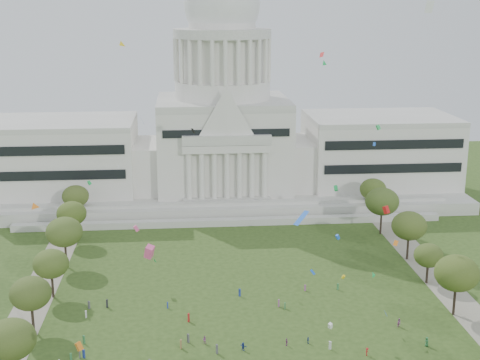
# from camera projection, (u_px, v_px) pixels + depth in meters

# --- Properties ---
(capitol) EXTENTS (160.00, 64.50, 91.30)m
(capitol) POSITION_uv_depth(u_px,v_px,m) (223.00, 134.00, 228.26)
(capitol) COLOR #B7B6AC
(capitol) RESTS_ON ground
(path_left) EXTENTS (8.00, 160.00, 0.04)m
(path_left) POSITION_uv_depth(u_px,v_px,m) (32.00, 305.00, 149.51)
(path_left) COLOR gray
(path_left) RESTS_ON ground
(path_right) EXTENTS (8.00, 160.00, 0.04)m
(path_right) POSITION_uv_depth(u_px,v_px,m) (448.00, 290.00, 157.40)
(path_right) COLOR gray
(path_right) RESTS_ON ground
(row_tree_l_1) EXTENTS (8.86, 8.86, 12.59)m
(row_tree_l_1) POSITION_uv_depth(u_px,v_px,m) (11.00, 340.00, 115.80)
(row_tree_l_1) COLOR black
(row_tree_l_1) RESTS_ON ground
(row_tree_l_2) EXTENTS (8.42, 8.42, 11.97)m
(row_tree_l_2) POSITION_uv_depth(u_px,v_px,m) (31.00, 293.00, 135.36)
(row_tree_l_2) COLOR black
(row_tree_l_2) RESTS_ON ground
(row_tree_r_2) EXTENTS (9.55, 9.55, 13.58)m
(row_tree_r_2) POSITION_uv_depth(u_px,v_px,m) (457.00, 273.00, 142.52)
(row_tree_r_2) COLOR black
(row_tree_r_2) RESTS_ON ground
(row_tree_l_3) EXTENTS (8.12, 8.12, 11.55)m
(row_tree_l_3) POSITION_uv_depth(u_px,v_px,m) (51.00, 264.00, 151.51)
(row_tree_l_3) COLOR black
(row_tree_l_3) RESTS_ON ground
(row_tree_r_3) EXTENTS (7.01, 7.01, 9.98)m
(row_tree_r_3) POSITION_uv_depth(u_px,v_px,m) (429.00, 255.00, 159.62)
(row_tree_r_3) COLOR black
(row_tree_r_3) RESTS_ON ground
(row_tree_l_4) EXTENTS (9.29, 9.29, 13.21)m
(row_tree_l_4) POSITION_uv_depth(u_px,v_px,m) (64.00, 232.00, 169.03)
(row_tree_l_4) COLOR black
(row_tree_l_4) RESTS_ON ground
(row_tree_r_4) EXTENTS (9.19, 9.19, 13.06)m
(row_tree_r_4) POSITION_uv_depth(u_px,v_px,m) (409.00, 226.00, 174.06)
(row_tree_r_4) COLOR black
(row_tree_r_4) RESTS_ON ground
(row_tree_l_5) EXTENTS (8.33, 8.33, 11.85)m
(row_tree_l_5) POSITION_uv_depth(u_px,v_px,m) (72.00, 214.00, 187.09)
(row_tree_l_5) COLOR black
(row_tree_l_5) RESTS_ON ground
(row_tree_r_5) EXTENTS (9.82, 9.82, 13.96)m
(row_tree_r_5) POSITION_uv_depth(u_px,v_px,m) (382.00, 202.00, 193.20)
(row_tree_r_5) COLOR black
(row_tree_r_5) RESTS_ON ground
(row_tree_l_6) EXTENTS (8.19, 8.19, 11.64)m
(row_tree_l_6) POSITION_uv_depth(u_px,v_px,m) (76.00, 196.00, 204.45)
(row_tree_l_6) COLOR black
(row_tree_l_6) RESTS_ON ground
(row_tree_r_6) EXTENTS (8.42, 8.42, 11.97)m
(row_tree_r_6) POSITION_uv_depth(u_px,v_px,m) (373.00, 189.00, 211.05)
(row_tree_r_6) COLOR black
(row_tree_r_6) RESTS_ON ground
(person_0) EXTENTS (0.99, 1.13, 1.95)m
(person_0) POSITION_uv_depth(u_px,v_px,m) (427.00, 342.00, 131.41)
(person_0) COLOR #33723F
(person_0) RESTS_ON ground
(person_2) EXTENTS (1.07, 1.01, 1.89)m
(person_2) POSITION_uv_depth(u_px,v_px,m) (399.00, 323.00, 139.26)
(person_2) COLOR #994C8C
(person_2) RESTS_ON ground
(person_4) EXTENTS (0.69, 1.00, 1.56)m
(person_4) POSITION_uv_depth(u_px,v_px,m) (287.00, 342.00, 131.70)
(person_4) COLOR #994C8C
(person_4) RESTS_ON ground
(person_5) EXTENTS (1.57, 1.45, 1.66)m
(person_5) POSITION_uv_depth(u_px,v_px,m) (243.00, 346.00, 129.85)
(person_5) COLOR navy
(person_5) RESTS_ON ground
(person_8) EXTENTS (0.88, 0.69, 1.59)m
(person_8) POSITION_uv_depth(u_px,v_px,m) (204.00, 340.00, 132.54)
(person_8) COLOR #994C8C
(person_8) RESTS_ON ground
(person_9) EXTENTS (1.04, 1.18, 1.63)m
(person_9) POSITION_uv_depth(u_px,v_px,m) (367.00, 352.00, 127.92)
(person_9) COLOR #B21E1E
(person_9) RESTS_ON ground
(person_10) EXTENTS (0.52, 0.87, 1.42)m
(person_10) POSITION_uv_depth(u_px,v_px,m) (308.00, 340.00, 132.53)
(person_10) COLOR navy
(person_10) RESTS_ON ground
(distant_crowd) EXTENTS (59.73, 35.65, 1.91)m
(distant_crowd) POSITION_uv_depth(u_px,v_px,m) (185.00, 330.00, 136.39)
(distant_crowd) COLOR #33723F
(distant_crowd) RESTS_ON ground
(kite_swarm) EXTENTS (86.97, 110.33, 64.86)m
(kite_swarm) POSITION_uv_depth(u_px,v_px,m) (277.00, 210.00, 127.39)
(kite_swarm) COLOR blue
(kite_swarm) RESTS_ON ground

